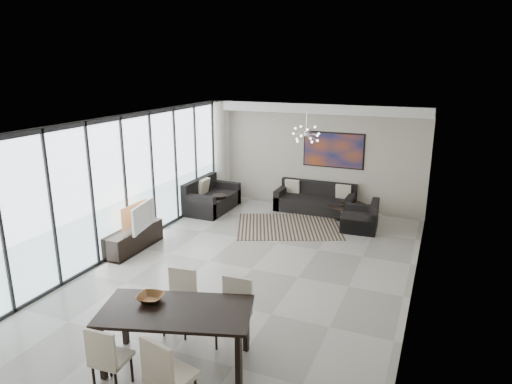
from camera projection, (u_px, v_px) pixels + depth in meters
The scene contains 20 objects.
room_shell at pixel (275, 202), 8.46m from camera, with size 6.00×9.00×2.90m.
window_wall at pixel (128, 183), 9.69m from camera, with size 0.37×8.95×2.90m.
soffit at pixel (315, 108), 12.09m from camera, with size 5.98×0.40×0.26m, color white.
painting at pixel (333, 150), 12.36m from camera, with size 1.68×0.04×0.98m, color #AA4717.
chandelier at pixel (306, 134), 10.50m from camera, with size 0.66×0.66×0.71m.
rug at pixel (289, 226), 11.38m from camera, with size 2.52×1.94×0.01m, color black.
coffee_table at pixel (347, 210), 11.95m from camera, with size 1.03×1.03×0.36m.
bowl_coffee at pixel (345, 204), 11.84m from camera, with size 0.23×0.23×0.07m, color brown.
sofa_main at pixel (315, 202), 12.51m from camera, with size 2.12×0.87×0.77m.
loveseat at pixel (210, 199), 12.60m from camera, with size 0.97×1.72×0.86m.
armchair at pixel (361, 220), 11.08m from camera, with size 0.88×0.93×0.74m.
side_table at pixel (220, 201), 12.25m from camera, with size 0.38×0.38×0.52m.
tv_console at pixel (134, 239), 9.91m from camera, with size 0.44×1.57×0.49m, color black.
television at pixel (139, 216), 9.73m from camera, with size 1.00×0.13×0.58m, color gray.
dining_table at pixel (176, 315), 5.99m from camera, with size 2.18×1.52×0.82m.
dining_chair_sw at pixel (107, 356), 5.52m from camera, with size 0.44×0.44×0.90m.
dining_chair_se at pixel (165, 372), 5.11m from camera, with size 0.57×0.57×1.03m.
dining_chair_nw at pixel (181, 296), 6.86m from camera, with size 0.49×0.49×0.96m.
dining_chair_ne at pixel (235, 307), 6.53m from camera, with size 0.47×0.47×0.98m.
bowl_dining at pixel (150, 298), 6.17m from camera, with size 0.36×0.36×0.09m, color brown.
Camera 1 is at (3.26, -7.60, 3.93)m, focal length 32.00 mm.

